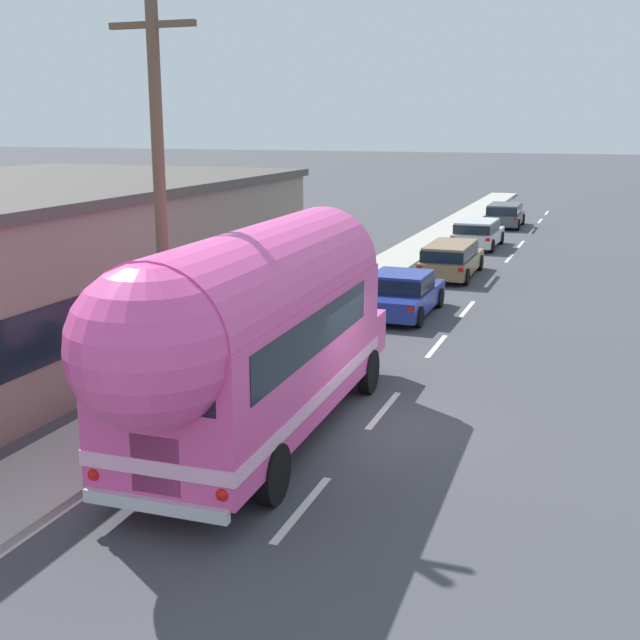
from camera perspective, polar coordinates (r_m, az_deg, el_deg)
ground_plane at (r=16.43m, az=3.51°, el=-7.52°), size 300.00×300.00×0.00m
lane_markings at (r=28.72m, az=5.92°, el=1.73°), size 3.63×80.00×0.01m
sidewalk_slab at (r=26.87m, az=0.31°, el=1.12°), size 2.05×90.00×0.15m
utility_pole at (r=16.24m, az=-11.16°, el=8.10°), size 1.80×0.24×8.50m
painted_bus at (r=14.68m, az=-4.86°, el=-0.68°), size 2.75×10.31×4.12m
car_lead at (r=25.68m, az=5.74°, el=1.95°), size 2.03×4.32×1.37m
car_second at (r=32.27m, az=9.19°, el=4.37°), size 1.92×4.80×1.37m
car_third at (r=40.10m, az=11.01°, el=6.10°), size 2.06×4.35×1.37m
car_fourth at (r=48.47m, az=12.85°, el=7.30°), size 2.03×4.26×1.37m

